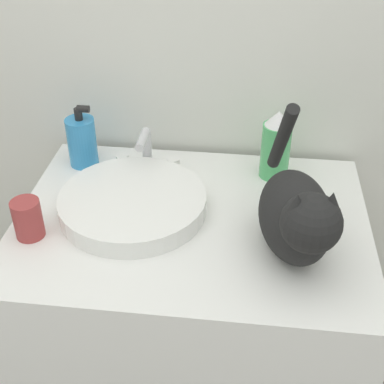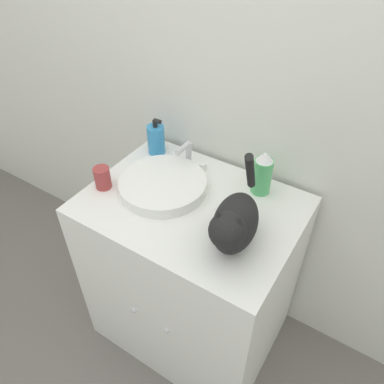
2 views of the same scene
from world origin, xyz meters
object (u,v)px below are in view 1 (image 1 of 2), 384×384
Objects in this scene: cat at (298,216)px; cup at (28,219)px; soap_bottle at (82,141)px; spray_bottle at (276,145)px.

cup is at bearing -101.32° from cat.
soap_bottle is at bearing -131.09° from cat.
cat is at bearing -29.56° from soap_bottle.
cat reaches higher than spray_bottle.
spray_bottle is (0.49, 0.00, 0.02)m from soap_bottle.
soap_bottle is at bearing -179.90° from spray_bottle.
cat is at bearing 0.22° from cup.
soap_bottle is (-0.53, 0.30, -0.04)m from cat.
soap_bottle is 1.89× the size of cup.
soap_bottle is 0.30m from cup.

